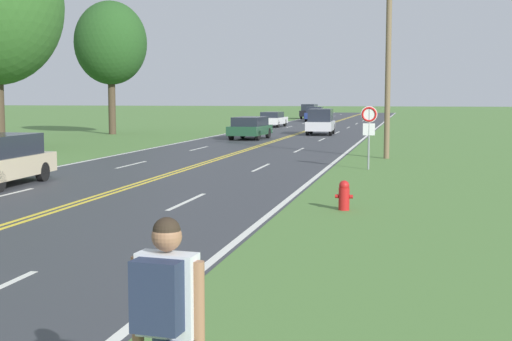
{
  "coord_description": "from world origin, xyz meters",
  "views": [
    {
      "loc": [
        8.26,
        -0.7,
        2.68
      ],
      "look_at": [
        4.88,
        14.43,
        1.07
      ],
      "focal_mm": 50.0,
      "sensor_mm": 36.0,
      "label": 1
    }
  ],
  "objects_px": {
    "traffic_sign": "(369,122)",
    "tree_mid_treeline": "(111,43)",
    "hitchhiker_person": "(165,308)",
    "car_dark_green_hatchback_mid_near": "(250,127)",
    "car_silver_suv_mid_far": "(321,121)",
    "fire_hydrant": "(344,195)",
    "car_black_suv_horizon": "(309,111)",
    "car_dark_blue_sedan_distant": "(315,114)",
    "car_white_sedan_receding": "(273,119)"
  },
  "relations": [
    {
      "from": "hitchhiker_person",
      "to": "car_silver_suv_mid_far",
      "type": "height_order",
      "value": "car_silver_suv_mid_far"
    },
    {
      "from": "fire_hydrant",
      "to": "car_black_suv_horizon",
      "type": "bearing_deg",
      "value": 98.97
    },
    {
      "from": "traffic_sign",
      "to": "tree_mid_treeline",
      "type": "relative_size",
      "value": 0.25
    },
    {
      "from": "traffic_sign",
      "to": "car_black_suv_horizon",
      "type": "relative_size",
      "value": 0.51
    },
    {
      "from": "fire_hydrant",
      "to": "traffic_sign",
      "type": "distance_m",
      "value": 9.76
    },
    {
      "from": "hitchhiker_person",
      "to": "car_dark_blue_sedan_distant",
      "type": "distance_m",
      "value": 72.7
    },
    {
      "from": "hitchhiker_person",
      "to": "tree_mid_treeline",
      "type": "xyz_separation_m",
      "value": [
        -19.35,
        42.58,
        5.35
      ]
    },
    {
      "from": "car_white_sedan_receding",
      "to": "car_black_suv_horizon",
      "type": "relative_size",
      "value": 1.01
    },
    {
      "from": "fire_hydrant",
      "to": "traffic_sign",
      "type": "bearing_deg",
      "value": 90.26
    },
    {
      "from": "traffic_sign",
      "to": "tree_mid_treeline",
      "type": "bearing_deg",
      "value": 132.73
    },
    {
      "from": "car_dark_green_hatchback_mid_near",
      "to": "traffic_sign",
      "type": "bearing_deg",
      "value": -151.28
    },
    {
      "from": "fire_hydrant",
      "to": "car_dark_blue_sedan_distant",
      "type": "distance_m",
      "value": 61.05
    },
    {
      "from": "traffic_sign",
      "to": "car_black_suv_horizon",
      "type": "distance_m",
      "value": 60.4
    },
    {
      "from": "car_dark_green_hatchback_mid_near",
      "to": "tree_mid_treeline",
      "type": "bearing_deg",
      "value": 73.82
    },
    {
      "from": "hitchhiker_person",
      "to": "traffic_sign",
      "type": "distance_m",
      "value": 21.47
    },
    {
      "from": "car_dark_green_hatchback_mid_near",
      "to": "car_silver_suv_mid_far",
      "type": "height_order",
      "value": "car_silver_suv_mid_far"
    },
    {
      "from": "tree_mid_treeline",
      "to": "car_dark_blue_sedan_distant",
      "type": "height_order",
      "value": "tree_mid_treeline"
    },
    {
      "from": "car_dark_green_hatchback_mid_near",
      "to": "car_black_suv_horizon",
      "type": "relative_size",
      "value": 0.92
    },
    {
      "from": "car_dark_green_hatchback_mid_near",
      "to": "car_black_suv_horizon",
      "type": "xyz_separation_m",
      "value": [
        -2.35,
        42.03,
        0.18
      ]
    },
    {
      "from": "traffic_sign",
      "to": "car_dark_blue_sedan_distant",
      "type": "relative_size",
      "value": 0.56
    },
    {
      "from": "car_silver_suv_mid_far",
      "to": "car_black_suv_horizon",
      "type": "distance_m",
      "value": 36.24
    },
    {
      "from": "traffic_sign",
      "to": "tree_mid_treeline",
      "type": "distance_m",
      "value": 29.14
    },
    {
      "from": "hitchhiker_person",
      "to": "car_dark_green_hatchback_mid_near",
      "type": "xyz_separation_m",
      "value": [
        -8.34,
        38.84,
        -0.32
      ]
    },
    {
      "from": "hitchhiker_person",
      "to": "tree_mid_treeline",
      "type": "distance_m",
      "value": 47.08
    },
    {
      "from": "car_white_sedan_receding",
      "to": "car_black_suv_horizon",
      "type": "bearing_deg",
      "value": 2.65
    },
    {
      "from": "tree_mid_treeline",
      "to": "car_silver_suv_mid_far",
      "type": "height_order",
      "value": "tree_mid_treeline"
    },
    {
      "from": "fire_hydrant",
      "to": "car_silver_suv_mid_far",
      "type": "xyz_separation_m",
      "value": [
        -4.9,
        33.34,
        0.6
      ]
    },
    {
      "from": "tree_mid_treeline",
      "to": "car_dark_green_hatchback_mid_near",
      "type": "relative_size",
      "value": 2.24
    },
    {
      "from": "fire_hydrant",
      "to": "car_dark_green_hatchback_mid_near",
      "type": "relative_size",
      "value": 0.17
    },
    {
      "from": "tree_mid_treeline",
      "to": "car_dark_green_hatchback_mid_near",
      "type": "bearing_deg",
      "value": -18.8
    },
    {
      "from": "hitchhiker_person",
      "to": "traffic_sign",
      "type": "height_order",
      "value": "traffic_sign"
    },
    {
      "from": "fire_hydrant",
      "to": "car_silver_suv_mid_far",
      "type": "height_order",
      "value": "car_silver_suv_mid_far"
    },
    {
      "from": "tree_mid_treeline",
      "to": "car_dark_blue_sedan_distant",
      "type": "bearing_deg",
      "value": 70.46
    },
    {
      "from": "traffic_sign",
      "to": "car_silver_suv_mid_far",
      "type": "height_order",
      "value": "traffic_sign"
    },
    {
      "from": "car_dark_blue_sedan_distant",
      "to": "traffic_sign",
      "type": "bearing_deg",
      "value": -172.44
    },
    {
      "from": "hitchhiker_person",
      "to": "tree_mid_treeline",
      "type": "relative_size",
      "value": 0.19
    },
    {
      "from": "hitchhiker_person",
      "to": "tree_mid_treeline",
      "type": "height_order",
      "value": "tree_mid_treeline"
    },
    {
      "from": "car_silver_suv_mid_far",
      "to": "car_dark_blue_sedan_distant",
      "type": "bearing_deg",
      "value": -173.71
    },
    {
      "from": "hitchhiker_person",
      "to": "fire_hydrant",
      "type": "distance_m",
      "value": 11.82
    },
    {
      "from": "car_dark_green_hatchback_mid_near",
      "to": "car_silver_suv_mid_far",
      "type": "xyz_separation_m",
      "value": [
        3.66,
        6.3,
        0.19
      ]
    },
    {
      "from": "car_silver_suv_mid_far",
      "to": "fire_hydrant",
      "type": "bearing_deg",
      "value": 5.9
    },
    {
      "from": "car_black_suv_horizon",
      "to": "fire_hydrant",
      "type": "bearing_deg",
      "value": -170.35
    },
    {
      "from": "fire_hydrant",
      "to": "traffic_sign",
      "type": "height_order",
      "value": "traffic_sign"
    },
    {
      "from": "car_dark_green_hatchback_mid_near",
      "to": "hitchhiker_person",
      "type": "bearing_deg",
      "value": -165.25
    },
    {
      "from": "car_dark_blue_sedan_distant",
      "to": "car_black_suv_horizon",
      "type": "distance_m",
      "value": 8.9
    },
    {
      "from": "tree_mid_treeline",
      "to": "car_dark_green_hatchback_mid_near",
      "type": "distance_m",
      "value": 12.93
    },
    {
      "from": "car_black_suv_horizon",
      "to": "traffic_sign",
      "type": "bearing_deg",
      "value": -168.96
    },
    {
      "from": "fire_hydrant",
      "to": "tree_mid_treeline",
      "type": "height_order",
      "value": "tree_mid_treeline"
    },
    {
      "from": "tree_mid_treeline",
      "to": "fire_hydrant",
      "type": "bearing_deg",
      "value": -57.57
    },
    {
      "from": "hitchhiker_person",
      "to": "fire_hydrant",
      "type": "relative_size",
      "value": 2.51
    }
  ]
}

